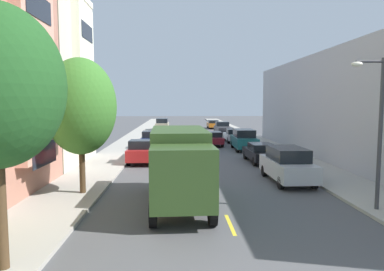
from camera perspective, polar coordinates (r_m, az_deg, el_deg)
The scene contains 17 objects.
ground_plane at distance 35.70m, azimuth 0.66°, elevation -1.75°, with size 160.00×160.00×0.00m, color #4C4C4F.
sidewalk_left at distance 34.05m, azimuth -11.18°, elevation -2.08°, with size 3.20×120.00×0.14m, color #A39E93.
sidewalk_right at distance 34.84m, azimuth 12.58°, elevation -1.94°, with size 3.20×120.00×0.14m, color #A39E93.
lane_centerline_dashes at distance 30.26m, azimuth 1.22°, elevation -3.03°, with size 0.14×47.20×0.01m.
street_tree_second at distance 17.28m, azimuth -17.54°, elevation 4.47°, with size 3.32×3.32×6.34m.
street_lamp at distance 15.67m, azimuth 27.62°, elevation 2.00°, with size 1.35×0.28×5.99m.
delivery_box_truck at distance 15.26m, azimuth -2.00°, elevation -4.34°, with size 2.62×7.10×3.22m.
parked_hatchback_white at distance 39.65m, azimuth 6.69°, elevation 0.02°, with size 1.81×4.03×1.50m.
parked_pickup_charcoal at distance 48.68m, azimuth 5.04°, elevation 1.10°, with size 2.08×5.33×1.73m.
parked_pickup_red at distance 26.56m, azimuth -7.81°, elevation -2.46°, with size 2.07×5.32×1.73m.
parked_sedan_orange at distance 60.22m, azimuth 3.43°, elevation 1.84°, with size 1.82×4.51×1.43m.
parked_sedan_black at distance 26.48m, azimuth 11.01°, elevation -2.70°, with size 1.88×4.53×1.43m.
parked_suv_silver at distance 20.36m, azimuth 15.14°, elevation -4.52°, with size 2.02×4.83×1.93m.
parked_suv_champagne at distance 55.74m, azimuth -4.82°, elevation 1.80°, with size 2.03×4.83×1.93m.
parked_pickup_navy at distance 34.43m, azimuth -6.36°, elevation -0.66°, with size 2.04×5.31×1.73m.
parked_suv_teal at distance 33.23m, azimuth 8.39°, elevation -0.63°, with size 2.05×4.84×1.93m.
moving_burgundy_sedan at distance 36.53m, azimuth 3.41°, elevation -0.42°, with size 1.80×4.50×1.43m.
Camera 1 is at (-1.91, -5.37, 4.41)m, focal length 33.07 mm.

